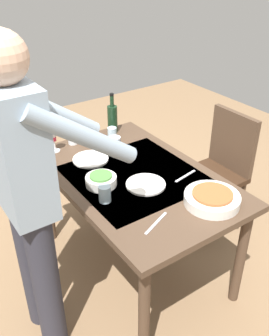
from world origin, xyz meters
TOP-DOWN VIEW (x-y plane):
  - ground_plane at (0.00, 0.00)m, footprint 6.00×6.00m
  - dining_table at (0.00, 0.00)m, footprint 1.33×0.84m
  - chair_near at (0.04, -0.80)m, footprint 0.40×0.40m
  - person_server at (-0.13, 0.68)m, footprint 0.42×0.61m
  - wine_bottle at (0.59, -0.21)m, footprint 0.07×0.07m
  - wine_glass_left at (0.55, 0.26)m, footprint 0.07×0.07m
  - water_cup_near_left at (0.49, -0.15)m, footprint 0.06×0.06m
  - water_cup_near_right at (-0.13, 0.28)m, footprint 0.07×0.07m
  - water_cup_far_left at (0.33, -0.07)m, footprint 0.08×0.08m
  - water_cup_far_right at (0.59, 0.11)m, footprint 0.07×0.07m
  - serving_bowl_pasta at (-0.47, -0.18)m, footprint 0.30×0.30m
  - side_bowl_salad at (0.02, 0.22)m, footprint 0.18×0.18m
  - dinner_plate_near at (-0.13, 0.01)m, footprint 0.23×0.23m
  - dinner_plate_far at (0.31, 0.13)m, footprint 0.23×0.23m
  - table_knife at (-0.44, 0.17)m, footprint 0.09×0.19m
  - table_fork at (-0.19, -0.24)m, footprint 0.05×0.18m

SIDE VIEW (x-z plane):
  - ground_plane at x=0.00m, z-range 0.00..0.00m
  - chair_near at x=0.04m, z-range 0.07..0.98m
  - dining_table at x=0.00m, z-range 0.29..1.03m
  - table_knife at x=-0.44m, z-range 0.74..0.75m
  - table_fork at x=-0.19m, z-range 0.74..0.75m
  - dinner_plate_near at x=-0.13m, z-range 0.74..0.75m
  - dinner_plate_far at x=0.31m, z-range 0.74..0.75m
  - serving_bowl_pasta at x=-0.47m, z-range 0.74..0.81m
  - side_bowl_salad at x=0.02m, z-range 0.74..0.81m
  - water_cup_near_left at x=0.49m, z-range 0.74..0.83m
  - water_cup_near_right at x=-0.13m, z-range 0.74..0.84m
  - water_cup_far_left at x=0.33m, z-range 0.74..0.84m
  - water_cup_far_right at x=0.59m, z-range 0.74..0.85m
  - wine_glass_left at x=0.55m, z-range 0.77..0.92m
  - wine_bottle at x=0.59m, z-range 0.70..1.00m
  - person_server at x=-0.13m, z-range 0.12..1.81m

